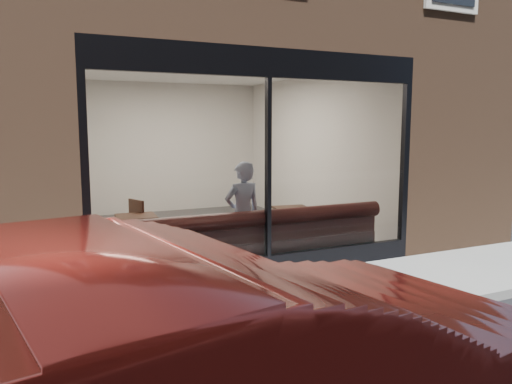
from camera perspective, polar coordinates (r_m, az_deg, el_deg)
name	(u,v)px	position (r m, az deg, el deg)	size (l,w,h in m)	color
ground	(352,327)	(5.64, 10.95, -14.91)	(120.00, 120.00, 0.00)	black
sidewalk_near	(305,298)	(6.42, 5.60, -11.92)	(40.00, 2.00, 0.01)	gray
kerb_near	(355,323)	(5.58, 11.27, -14.50)	(40.00, 0.10, 0.12)	gray
host_building_pier_right	(294,145)	(14.00, 4.36, 5.33)	(2.50, 12.00, 3.20)	brown
host_building_backfill	(137,144)	(15.52, -13.49, 5.36)	(5.00, 6.00, 3.20)	brown
cafe_floor	(202,234)	(9.94, -6.23, -4.81)	(6.00, 6.00, 0.00)	#2D2D30
cafe_ceiling	(199,70)	(9.76, -6.50, 13.68)	(6.00, 6.00, 0.00)	white
cafe_wall_back	(162,148)	(12.59, -10.73, 4.97)	(5.00, 5.00, 0.00)	silver
cafe_wall_left	(63,158)	(9.24, -21.19, 3.69)	(6.00, 6.00, 0.00)	silver
cafe_wall_right	(311,151)	(10.78, 6.32, 4.64)	(6.00, 6.00, 0.00)	silver
storefront_kick	(268,265)	(7.25, 1.36, -8.38)	(5.00, 0.10, 0.30)	black
storefront_header	(268,63)	(7.03, 1.43, 14.57)	(5.00, 0.10, 0.40)	black
storefront_mullion	(268,168)	(7.00, 1.40, 2.71)	(0.06, 0.10, 2.50)	black
storefront_glass	(269,169)	(6.97, 1.50, 2.69)	(4.80, 4.80, 0.00)	white
banquette	(256,254)	(7.58, 0.01, -7.08)	(4.00, 0.55, 0.45)	#341512
person	(243,215)	(7.57, -1.53, -2.59)	(0.59, 0.39, 1.62)	#9DACCE
cafe_table_left	(136,217)	(7.98, -13.54, -2.76)	(0.60, 0.60, 0.04)	black
cafe_table_right	(293,209)	(8.53, 4.21, -1.91)	(0.58, 0.58, 0.04)	black
cafe_chair_left	(127,244)	(8.38, -14.50, -5.81)	(0.40, 0.40, 0.04)	black
wall_poster	(71,158)	(8.06, -20.35, 3.65)	(0.02, 0.66, 0.87)	white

